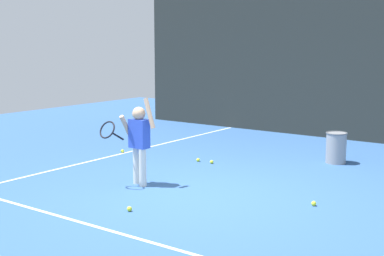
{
  "coord_description": "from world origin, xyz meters",
  "views": [
    {
      "loc": [
        4.25,
        -6.02,
        2.15
      ],
      "look_at": [
        -0.52,
        0.56,
        0.85
      ],
      "focal_mm": 49.66,
      "sensor_mm": 36.0,
      "label": 1
    }
  ],
  "objects_px": {
    "tennis_ball_2": "(212,162)",
    "tennis_ball_4": "(198,160)",
    "ball_hopper": "(336,147)",
    "tennis_ball_1": "(129,209)",
    "tennis_ball_0": "(122,151)",
    "tennis_ball_3": "(314,203)",
    "tennis_player": "(138,138)"
  },
  "relations": [
    {
      "from": "tennis_ball_2",
      "to": "tennis_ball_4",
      "type": "distance_m",
      "value": 0.29
    },
    {
      "from": "tennis_ball_2",
      "to": "tennis_ball_4",
      "type": "relative_size",
      "value": 1.0
    },
    {
      "from": "ball_hopper",
      "to": "tennis_ball_1",
      "type": "relative_size",
      "value": 8.52
    },
    {
      "from": "ball_hopper",
      "to": "tennis_ball_2",
      "type": "relative_size",
      "value": 8.52
    },
    {
      "from": "ball_hopper",
      "to": "tennis_ball_0",
      "type": "xyz_separation_m",
      "value": [
        -3.77,
        -1.6,
        -0.26
      ]
    },
    {
      "from": "tennis_ball_0",
      "to": "tennis_ball_1",
      "type": "bearing_deg",
      "value": -45.25
    },
    {
      "from": "tennis_ball_2",
      "to": "tennis_ball_3",
      "type": "bearing_deg",
      "value": -27.19
    },
    {
      "from": "ball_hopper",
      "to": "tennis_ball_3",
      "type": "bearing_deg",
      "value": -74.82
    },
    {
      "from": "tennis_ball_0",
      "to": "tennis_ball_4",
      "type": "xyz_separation_m",
      "value": [
        1.69,
        0.22,
        0.0
      ]
    },
    {
      "from": "tennis_player",
      "to": "ball_hopper",
      "type": "relative_size",
      "value": 2.4
    },
    {
      "from": "tennis_ball_0",
      "to": "tennis_player",
      "type": "bearing_deg",
      "value": -40.98
    },
    {
      "from": "ball_hopper",
      "to": "tennis_ball_2",
      "type": "distance_m",
      "value": 2.27
    },
    {
      "from": "tennis_ball_0",
      "to": "tennis_ball_4",
      "type": "relative_size",
      "value": 1.0
    },
    {
      "from": "tennis_ball_2",
      "to": "tennis_ball_3",
      "type": "height_order",
      "value": "same"
    },
    {
      "from": "ball_hopper",
      "to": "tennis_ball_2",
      "type": "bearing_deg",
      "value": -142.35
    },
    {
      "from": "ball_hopper",
      "to": "tennis_ball_4",
      "type": "height_order",
      "value": "ball_hopper"
    },
    {
      "from": "tennis_player",
      "to": "tennis_ball_3",
      "type": "height_order",
      "value": "tennis_player"
    },
    {
      "from": "tennis_player",
      "to": "tennis_ball_1",
      "type": "xyz_separation_m",
      "value": [
        0.77,
        -1.04,
        -0.69
      ]
    },
    {
      "from": "tennis_ball_1",
      "to": "tennis_ball_4",
      "type": "xyz_separation_m",
      "value": [
        -0.97,
        2.9,
        0.0
      ]
    },
    {
      "from": "tennis_player",
      "to": "tennis_ball_3",
      "type": "bearing_deg",
      "value": 13.32
    },
    {
      "from": "tennis_ball_0",
      "to": "tennis_ball_3",
      "type": "relative_size",
      "value": 1.0
    },
    {
      "from": "ball_hopper",
      "to": "tennis_ball_4",
      "type": "distance_m",
      "value": 2.51
    },
    {
      "from": "tennis_ball_1",
      "to": "tennis_ball_4",
      "type": "bearing_deg",
      "value": 108.46
    },
    {
      "from": "ball_hopper",
      "to": "tennis_ball_0",
      "type": "bearing_deg",
      "value": -156.97
    },
    {
      "from": "tennis_ball_0",
      "to": "tennis_ball_1",
      "type": "distance_m",
      "value": 3.78
    },
    {
      "from": "tennis_player",
      "to": "tennis_ball_4",
      "type": "bearing_deg",
      "value": 96.86
    },
    {
      "from": "tennis_ball_4",
      "to": "tennis_ball_3",
      "type": "bearing_deg",
      "value": -24.54
    },
    {
      "from": "tennis_ball_2",
      "to": "tennis_ball_3",
      "type": "relative_size",
      "value": 1.0
    },
    {
      "from": "tennis_ball_1",
      "to": "tennis_ball_2",
      "type": "distance_m",
      "value": 2.99
    },
    {
      "from": "tennis_player",
      "to": "tennis_ball_2",
      "type": "bearing_deg",
      "value": 87.85
    },
    {
      "from": "tennis_ball_1",
      "to": "tennis_ball_3",
      "type": "relative_size",
      "value": 1.0
    },
    {
      "from": "tennis_ball_4",
      "to": "tennis_ball_2",
      "type": "bearing_deg",
      "value": 1.75
    }
  ]
}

